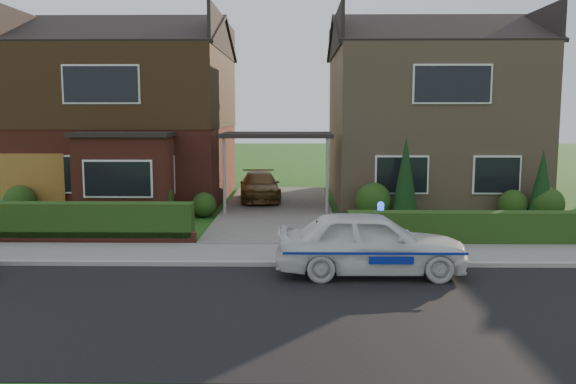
{
  "coord_description": "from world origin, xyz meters",
  "views": [
    {
      "loc": [
        0.71,
        -10.38,
        3.45
      ],
      "look_at": [
        0.5,
        3.5,
        1.65
      ],
      "focal_mm": 38.0,
      "sensor_mm": 36.0,
      "label": 1
    }
  ],
  "objects": [
    {
      "name": "shrub_left_mid",
      "position": [
        -4.0,
        9.3,
        0.66
      ],
      "size": [
        1.32,
        1.32,
        1.32
      ],
      "primitive_type": "sphere",
      "color": "#1A3A12",
      "rests_on": "ground"
    },
    {
      "name": "conifer_a",
      "position": [
        4.2,
        9.2,
        1.3
      ],
      "size": [
        0.9,
        0.9,
        2.6
      ],
      "primitive_type": "cone",
      "color": "black",
      "rests_on": "ground"
    },
    {
      "name": "carport_link",
      "position": [
        0.0,
        10.95,
        2.66
      ],
      "size": [
        3.8,
        3.0,
        2.77
      ],
      "color": "black",
      "rests_on": "ground"
    },
    {
      "name": "house_right",
      "position": [
        5.8,
        13.99,
        3.66
      ],
      "size": [
        7.5,
        8.06,
        7.25
      ],
      "color": "#94765A",
      "rests_on": "ground"
    },
    {
      "name": "police_car",
      "position": [
        2.28,
        2.4,
        0.69
      ],
      "size": [
        3.72,
        4.06,
        1.54
      ],
      "rotation": [
        0.0,
        0.0,
        1.58
      ],
      "color": "white",
      "rests_on": "ground"
    },
    {
      "name": "potted_plant_b",
      "position": [
        -4.12,
        6.66,
        0.34
      ],
      "size": [
        0.48,
        0.47,
        0.67
      ],
      "primitive_type": "imported",
      "rotation": [
        0.0,
        0.0,
        0.73
      ],
      "color": "gray",
      "rests_on": "ground"
    },
    {
      "name": "potted_plant_c",
      "position": [
        -6.84,
        6.16,
        0.41
      ],
      "size": [
        0.54,
        0.54,
        0.81
      ],
      "primitive_type": "imported",
      "rotation": [
        0.0,
        0.0,
        1.78
      ],
      "color": "gray",
      "rests_on": "ground"
    },
    {
      "name": "kerb",
      "position": [
        0.0,
        3.05,
        0.06
      ],
      "size": [
        60.0,
        0.16,
        0.12
      ],
      "primitive_type": "cube",
      "color": "#9E9993",
      "rests_on": "ground"
    },
    {
      "name": "conifer_b",
      "position": [
        8.6,
        9.2,
        1.1
      ],
      "size": [
        0.9,
        0.9,
        2.2
      ],
      "primitive_type": "cone",
      "color": "black",
      "rests_on": "ground"
    },
    {
      "name": "house_left",
      "position": [
        -5.78,
        13.9,
        3.81
      ],
      "size": [
        7.5,
        9.53,
        7.25
      ],
      "color": "maroon",
      "rests_on": "ground"
    },
    {
      "name": "hedge_left",
      "position": [
        -5.8,
        5.45,
        0.0
      ],
      "size": [
        7.5,
        0.55,
        0.9
      ],
      "primitive_type": "cube",
      "color": "#1A3A12",
      "rests_on": "ground"
    },
    {
      "name": "shrub_left_near",
      "position": [
        -2.4,
        9.6,
        0.42
      ],
      "size": [
        0.84,
        0.84,
        0.84
      ],
      "primitive_type": "sphere",
      "color": "#1A3A12",
      "rests_on": "ground"
    },
    {
      "name": "shrub_right_far",
      "position": [
        8.8,
        9.2,
        0.54
      ],
      "size": [
        1.08,
        1.08,
        1.08
      ],
      "primitive_type": "sphere",
      "color": "#1A3A12",
      "rests_on": "ground"
    },
    {
      "name": "hedge_right",
      "position": [
        5.8,
        5.35,
        0.0
      ],
      "size": [
        7.5,
        0.55,
        0.8
      ],
      "primitive_type": "cube",
      "color": "#1A3A12",
      "rests_on": "ground"
    },
    {
      "name": "dwarf_wall",
      "position": [
        -5.8,
        5.3,
        0.18
      ],
      "size": [
        7.7,
        0.25,
        0.36
      ],
      "primitive_type": "cube",
      "color": "maroon",
      "rests_on": "ground"
    },
    {
      "name": "driveway_car",
      "position": [
        -0.73,
        12.9,
        0.66
      ],
      "size": [
        1.83,
        3.81,
        1.07
      ],
      "primitive_type": "imported",
      "rotation": [
        0.0,
        0.0,
        0.09
      ],
      "color": "brown",
      "rests_on": "driveway"
    },
    {
      "name": "shrub_right_near",
      "position": [
        3.2,
        9.4,
        0.6
      ],
      "size": [
        1.2,
        1.2,
        1.2
      ],
      "primitive_type": "sphere",
      "color": "#1A3A12",
      "rests_on": "ground"
    },
    {
      "name": "garage_door",
      "position": [
        -8.25,
        9.96,
        1.05
      ],
      "size": [
        2.2,
        0.1,
        2.1
      ],
      "primitive_type": "cube",
      "color": "brown",
      "rests_on": "ground"
    },
    {
      "name": "driveway",
      "position": [
        0.0,
        11.0,
        0.06
      ],
      "size": [
        3.8,
        12.0,
        0.12
      ],
      "primitive_type": "cube",
      "color": "#666059",
      "rests_on": "ground"
    },
    {
      "name": "shrub_right_mid",
      "position": [
        7.8,
        9.5,
        0.48
      ],
      "size": [
        0.96,
        0.96,
        0.96
      ],
      "primitive_type": "sphere",
      "color": "#1A3A12",
      "rests_on": "ground"
    },
    {
      "name": "shrub_left_far",
      "position": [
        -8.5,
        9.5,
        0.54
      ],
      "size": [
        1.08,
        1.08,
        1.08
      ],
      "primitive_type": "sphere",
      "color": "#1A3A12",
      "rests_on": "ground"
    },
    {
      "name": "road",
      "position": [
        0.0,
        0.0,
        0.0
      ],
      "size": [
        60.0,
        6.0,
        0.02
      ],
      "primitive_type": "cube",
      "color": "black",
      "rests_on": "ground"
    },
    {
      "name": "ground",
      "position": [
        0.0,
        0.0,
        0.0
      ],
      "size": [
        120.0,
        120.0,
        0.0
      ],
      "primitive_type": "plane",
      "color": "#1C4F15",
      "rests_on": "ground"
    },
    {
      "name": "sidewalk",
      "position": [
        0.0,
        4.1,
        0.05
      ],
      "size": [
        60.0,
        2.0,
        0.1
      ],
      "primitive_type": "cube",
      "color": "slate",
      "rests_on": "ground"
    }
  ]
}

